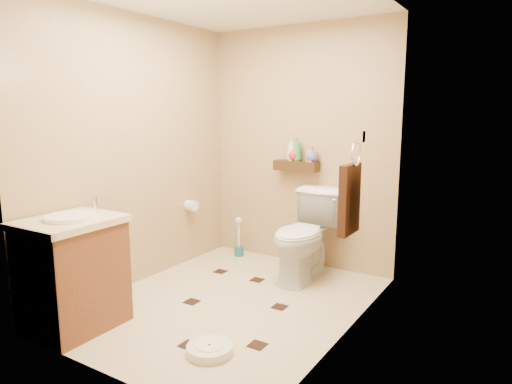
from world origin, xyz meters
The scene contains 19 objects.
ground centered at (0.00, 0.00, 0.00)m, with size 2.50×2.50×0.00m, color beige.
wall_back centered at (0.00, 1.25, 1.20)m, with size 2.00×0.04×2.40m, color tan.
wall_front centered at (0.00, -1.25, 1.20)m, with size 2.00×0.04×2.40m, color tan.
wall_left centered at (-1.00, 0.00, 1.20)m, with size 0.04×2.50×2.40m, color tan.
wall_right centered at (1.00, 0.00, 1.20)m, with size 0.04×2.50×2.40m, color tan.
wall_shelf centered at (0.00, 1.17, 1.02)m, with size 0.46×0.14×0.10m, color #3B2010.
floor_accents centered at (0.05, -0.02, 0.00)m, with size 1.18×1.38×0.01m.
toilet centered at (0.28, 0.83, 0.42)m, with size 0.47×0.82×0.83m, color white.
vanity centered at (-0.70, -0.95, 0.42)m, with size 0.56×0.68×0.94m.
bathroom_scale centered at (0.36, -0.73, 0.03)m, with size 0.32×0.32×0.06m.
toilet_brush centered at (-0.63, 1.07, 0.15)m, with size 0.10×0.10×0.43m.
towel_ring centered at (0.91, 0.25, 0.95)m, with size 0.12×0.30×0.76m.
toilet_paper centered at (-0.94, 0.65, 0.60)m, with size 0.12×0.11×0.12m.
bottle_a centered at (-0.05, 1.17, 1.19)m, with size 0.09×0.09×0.24m, color beige.
bottle_b centered at (-0.04, 1.17, 1.15)m, with size 0.07×0.07×0.16m, color yellow.
bottle_c centered at (-0.03, 1.17, 1.15)m, with size 0.12×0.12×0.16m, color red.
bottle_d centered at (0.00, 1.17, 1.18)m, with size 0.09×0.09×0.23m, color #2E8B42.
bottle_e centered at (0.16, 1.17, 1.15)m, with size 0.07×0.07×0.16m, color #FC9F54.
bottle_f centered at (0.17, 1.17, 1.14)m, with size 0.12×0.12×0.15m, color #4C4EBF.
Camera 1 is at (2.07, -2.90, 1.55)m, focal length 32.00 mm.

